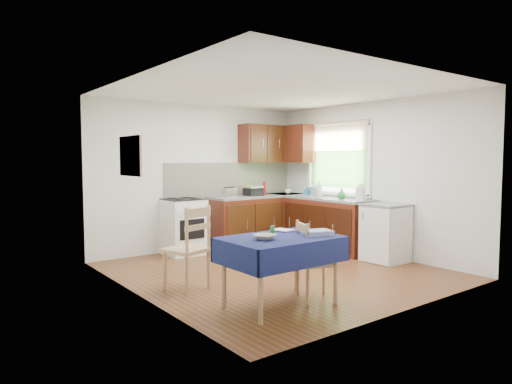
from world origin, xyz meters
TOP-DOWN VIEW (x-y plane):
  - floor at (0.00, 0.00)m, footprint 4.20×4.20m
  - ceiling at (0.00, 0.00)m, footprint 4.00×4.20m
  - wall_back at (0.00, 2.10)m, footprint 4.00×0.02m
  - wall_front at (0.00, -2.10)m, footprint 4.00×0.02m
  - wall_left at (-2.00, 0.00)m, footprint 0.02×4.20m
  - wall_right at (2.00, 0.00)m, footprint 0.02×4.20m
  - base_cabinets at (1.36, 1.26)m, footprint 1.90×2.30m
  - worktop_back at (1.05, 1.80)m, footprint 1.90×0.60m
  - worktop_right at (1.70, 0.65)m, footprint 0.60×1.70m
  - worktop_corner at (1.70, 1.80)m, footprint 0.60×0.60m
  - splashback at (0.65, 2.08)m, footprint 2.70×0.02m
  - upper_cabinets at (1.52, 1.80)m, footprint 1.20×0.85m
  - stove at (-0.50, 1.80)m, footprint 0.60×0.61m
  - window at (1.97, 0.70)m, footprint 0.04×1.48m
  - fridge at (1.70, -0.55)m, footprint 0.58×0.60m
  - corkboard at (-1.97, 0.30)m, footprint 0.04×0.62m
  - dining_table at (-0.93, -1.20)m, footprint 1.23×0.83m
  - chair_far at (-1.43, -0.10)m, footprint 0.56×0.56m
  - chair_near at (-0.52, -1.26)m, footprint 0.51×0.51m
  - toaster at (0.37, 1.74)m, footprint 0.24×0.15m
  - sandwich_press at (0.93, 1.78)m, footprint 0.29×0.25m
  - sauce_bottle at (1.15, 1.74)m, footprint 0.06×0.06m
  - yellow_packet at (0.89, 1.89)m, footprint 0.15×0.11m
  - dish_rack at (1.64, 1.01)m, footprint 0.39×0.30m
  - kettle at (1.65, -0.10)m, footprint 0.17×0.17m
  - cup at (1.71, 1.72)m, footprint 0.14×0.14m
  - soap_bottle_a at (1.70, 0.88)m, footprint 0.14×0.14m
  - soap_bottle_b at (1.59, 1.09)m, footprint 0.10×0.10m
  - soap_bottle_c at (1.71, 0.36)m, footprint 0.18×0.18m
  - plate_bowl at (-1.17, -1.22)m, footprint 0.26×0.26m
  - book at (-0.74, -0.92)m, footprint 0.20×0.25m
  - spice_jar at (-0.93, -1.05)m, footprint 0.05×0.05m
  - tea_towel at (-0.54, -1.34)m, footprint 0.35×0.31m

SIDE VIEW (x-z plane):
  - floor at x=0.00m, z-range 0.00..0.00m
  - base_cabinets at x=1.36m, z-range 0.00..0.86m
  - fridge at x=1.70m, z-range 0.00..0.88m
  - stove at x=-0.50m, z-range 0.00..0.92m
  - chair_near at x=-0.52m, z-range 0.03..0.90m
  - chair_far at x=-1.43m, z-range 0.03..1.05m
  - dining_table at x=-0.93m, z-range 0.27..1.01m
  - book at x=-0.74m, z-range 0.74..0.76m
  - tea_towel at x=-0.54m, z-range 0.74..0.79m
  - plate_bowl at x=-1.17m, z-range 0.74..0.79m
  - spice_jar at x=-0.93m, z-range 0.74..0.84m
  - worktop_back at x=1.05m, z-range 0.86..0.90m
  - worktop_right at x=1.70m, z-range 0.86..0.90m
  - worktop_corner at x=1.70m, z-range 0.86..0.90m
  - dish_rack at x=1.64m, z-range 0.83..1.02m
  - cup at x=1.71m, z-range 0.90..0.99m
  - toaster at x=0.37m, z-range 0.89..1.07m
  - sandwich_press at x=0.93m, z-range 0.90..1.07m
  - soap_bottle_c at x=1.71m, z-range 0.90..1.08m
  - yellow_packet at x=0.89m, z-range 0.90..1.08m
  - soap_bottle_b at x=1.59m, z-range 0.90..1.08m
  - sauce_bottle at x=1.15m, z-range 0.90..1.15m
  - kettle at x=1.65m, z-range 0.88..1.17m
  - soap_bottle_a at x=1.70m, z-range 0.90..1.18m
  - splashback at x=0.65m, z-range 0.90..1.50m
  - wall_back at x=0.00m, z-range 0.00..2.50m
  - wall_front at x=0.00m, z-range 0.00..2.50m
  - wall_left at x=-2.00m, z-range 0.00..2.50m
  - wall_right at x=2.00m, z-range 0.00..2.50m
  - corkboard at x=-1.97m, z-range 1.36..1.83m
  - window at x=1.97m, z-range 1.02..2.28m
  - upper_cabinets at x=1.52m, z-range 1.50..2.20m
  - ceiling at x=0.00m, z-range 2.49..2.51m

